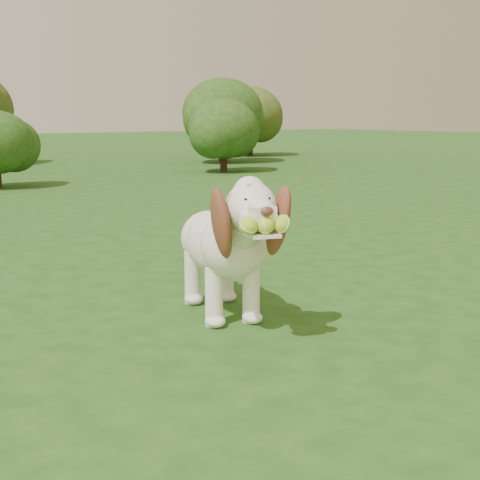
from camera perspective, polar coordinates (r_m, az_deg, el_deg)
ground at (r=4.11m, az=1.88°, el=-5.15°), size 80.00×80.00×0.00m
dog at (r=3.67m, az=-1.25°, el=-0.01°), size 0.70×1.24×0.82m
shrub_h at (r=19.17m, az=0.83°, el=10.61°), size 1.87×1.87×1.94m
shrub_d at (r=13.53m, az=-1.41°, el=9.45°), size 1.41×1.41×1.46m
shrub_f at (r=16.32m, az=-1.49°, el=10.78°), size 1.94×1.94×2.01m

